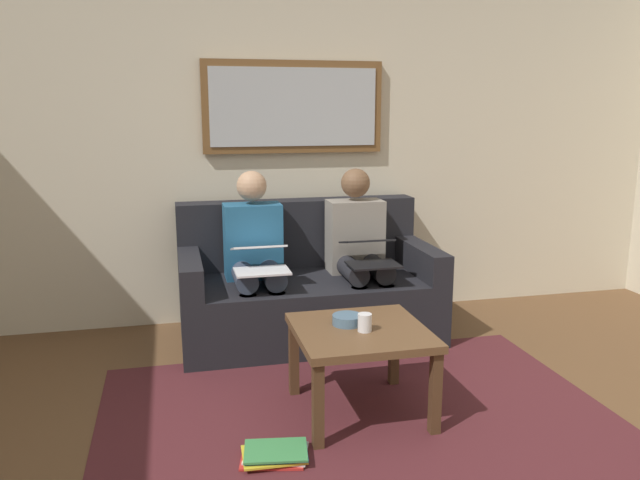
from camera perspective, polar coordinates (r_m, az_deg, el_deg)
name	(u,v)px	position (r m, az deg, el deg)	size (l,w,h in m)	color
wall_rear	(292,142)	(4.67, -2.59, 8.86)	(6.00, 0.12, 2.60)	beige
area_rug	(359,416)	(3.34, 3.51, -15.64)	(2.60, 1.80, 0.01)	#4C1E23
couch	(306,289)	(4.37, -1.27, -4.50)	(1.71, 0.90, 0.90)	black
framed_mirror	(294,107)	(4.57, -2.39, 11.93)	(1.29, 0.05, 0.65)	brown
coffee_table	(360,340)	(3.23, 3.68, -9.06)	(0.66, 0.66, 0.46)	brown
cup	(365,323)	(3.15, 4.07, -7.46)	(0.07, 0.07, 0.09)	silver
bowl	(347,320)	(3.25, 2.49, -7.22)	(0.16, 0.16, 0.05)	slate
person_left	(359,247)	(4.32, 3.55, -0.67)	(0.38, 0.58, 1.14)	gray
laptop_black	(370,251)	(4.09, 4.52, -1.03)	(0.32, 0.38, 0.16)	black
person_right	(255,253)	(4.17, -5.90, -1.17)	(0.38, 0.58, 1.14)	#235B84
laptop_white	(260,258)	(3.93, -5.44, -1.61)	(0.33, 0.37, 0.16)	white
magazine_stack	(275,453)	(2.98, -4.11, -18.71)	(0.34, 0.28, 0.05)	red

